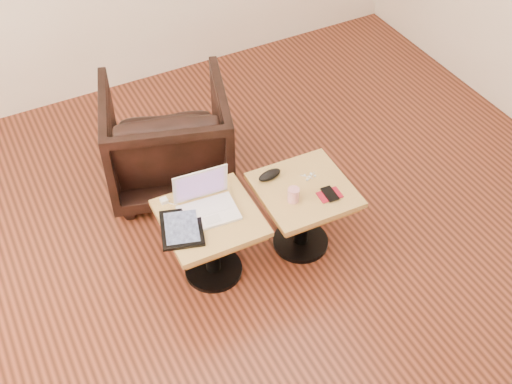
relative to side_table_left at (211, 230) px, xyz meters
name	(u,v)px	position (x,y,z in m)	size (l,w,h in m)	color
room_shell	(279,86)	(0.23, -0.28, 1.01)	(4.52, 4.52, 2.71)	#3B1B11
side_table_left	(211,230)	(0.00, 0.00, 0.00)	(0.50, 0.50, 0.45)	black
side_table_right	(303,203)	(0.54, -0.05, 0.00)	(0.51, 0.51, 0.45)	black
laptop	(206,203)	(0.00, 0.05, 0.15)	(0.31, 0.25, 0.21)	white
tablet	(182,228)	(-0.16, -0.02, 0.12)	(0.28, 0.31, 0.02)	black
charging_adapter	(164,201)	(-0.17, 0.20, 0.12)	(0.04, 0.04, 0.02)	white
glasses_case	(270,175)	(0.41, 0.11, 0.13)	(0.14, 0.06, 0.04)	black
striped_cup	(293,195)	(0.44, -0.10, 0.15)	(0.06, 0.06, 0.08)	#CE3C55
earbuds_tangle	(309,176)	(0.60, 0.01, 0.12)	(0.08, 0.05, 0.01)	white
phone_on_sleeve	(330,194)	(0.63, -0.16, 0.12)	(0.13, 0.11, 0.02)	maroon
armchair	(167,138)	(0.08, 0.81, 0.01)	(0.73, 0.75, 0.68)	black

